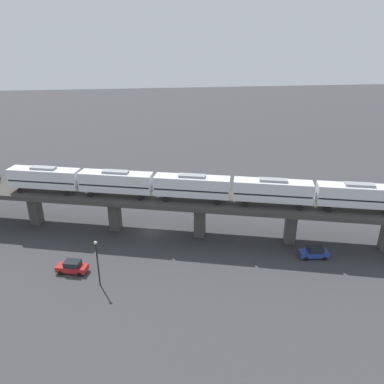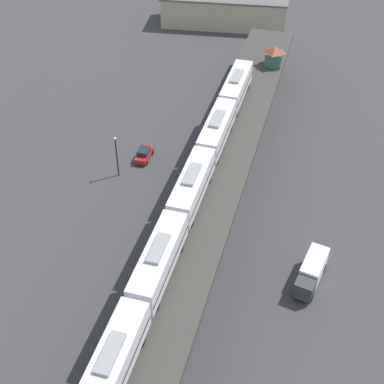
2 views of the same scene
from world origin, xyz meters
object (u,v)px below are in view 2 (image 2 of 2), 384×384
(street_car_blue, at_px, (115,357))
(delivery_truck, at_px, (311,272))
(subway_train, at_px, (192,185))
(signal_hut, at_px, (274,56))
(warehouse_building, at_px, (224,10))
(street_lamp, at_px, (116,153))
(street_car_red, at_px, (144,154))

(street_car_blue, height_order, delivery_truck, delivery_truck)
(subway_train, height_order, signal_hut, subway_train)
(subway_train, xyz_separation_m, signal_hut, (14.71, 36.08, -0.74))
(signal_hut, xyz_separation_m, warehouse_building, (-6.32, 35.00, -5.45))
(signal_hut, relative_size, warehouse_building, 0.13)
(signal_hut, distance_m, street_lamp, 34.03)
(street_lamp, bearing_deg, street_car_blue, -85.37)
(warehouse_building, bearing_deg, subway_train, -96.73)
(street_lamp, bearing_deg, delivery_truck, -40.15)
(subway_train, distance_m, delivery_truck, 17.76)
(subway_train, bearing_deg, signal_hut, 67.82)
(street_car_blue, xyz_separation_m, delivery_truck, (22.67, 10.81, 0.82))
(subway_train, xyz_separation_m, street_lamp, (-10.98, 14.27, -5.49))
(delivery_truck, height_order, warehouse_building, warehouse_building)
(warehouse_building, bearing_deg, street_car_blue, -100.67)
(subway_train, distance_m, signal_hut, 38.97)
(street_car_red, bearing_deg, signal_hut, 38.68)
(signal_hut, bearing_deg, street_car_red, -141.32)
(delivery_truck, bearing_deg, street_car_red, 130.25)
(street_car_red, bearing_deg, street_lamp, -131.20)
(street_car_red, height_order, street_lamp, street_lamp)
(delivery_truck, bearing_deg, subway_train, 153.75)
(street_car_blue, relative_size, delivery_truck, 0.61)
(street_car_red, bearing_deg, subway_train, -68.42)
(subway_train, bearing_deg, warehouse_building, 83.27)
(signal_hut, relative_size, street_car_blue, 0.88)
(street_lamp, relative_size, warehouse_building, 0.23)
(street_car_red, xyz_separation_m, delivery_truck, (21.60, -25.51, 0.82))
(street_car_blue, height_order, street_car_red, same)
(subway_train, relative_size, delivery_truck, 8.16)
(signal_hut, bearing_deg, street_lamp, -139.66)
(street_car_red, height_order, delivery_truck, delivery_truck)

